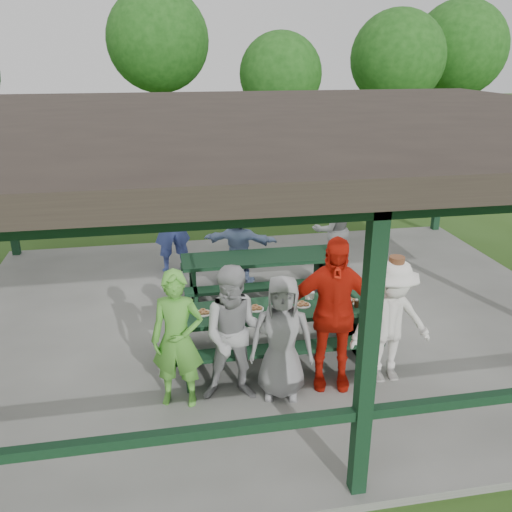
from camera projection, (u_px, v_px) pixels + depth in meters
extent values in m
plane|color=#2E4E18|center=(275.00, 321.00, 8.89)|extent=(90.00, 90.00, 0.00)
cube|color=slate|center=(275.00, 318.00, 8.87)|extent=(10.00, 8.00, 0.10)
cube|color=black|center=(367.00, 357.00, 4.83)|extent=(0.15, 0.15, 3.00)
cube|color=black|center=(6.00, 185.00, 11.00)|extent=(0.15, 0.15, 3.00)
cube|color=black|center=(239.00, 176.00, 11.81)|extent=(0.15, 0.15, 3.00)
cube|color=black|center=(442.00, 168.00, 12.62)|extent=(0.15, 0.15, 3.00)
cube|color=black|center=(96.00, 445.00, 4.64)|extent=(4.65, 0.10, 0.10)
cube|color=black|center=(129.00, 208.00, 11.62)|extent=(4.65, 0.10, 0.10)
cube|color=black|center=(342.00, 197.00, 12.43)|extent=(4.65, 0.10, 0.10)
cube|color=black|center=(380.00, 206.00, 4.33)|extent=(9.80, 0.15, 0.20)
cube|color=black|center=(238.00, 110.00, 11.32)|extent=(9.80, 0.15, 0.20)
cube|color=#2C241F|center=(277.00, 121.00, 7.74)|extent=(10.60, 8.60, 0.24)
cube|color=black|center=(272.00, 310.00, 7.44)|extent=(2.77, 0.75, 0.06)
cube|color=black|center=(281.00, 349.00, 7.04)|extent=(2.77, 0.28, 0.05)
cube|color=black|center=(264.00, 311.00, 8.06)|extent=(2.77, 0.28, 0.05)
cube|color=black|center=(185.00, 340.00, 7.36)|extent=(0.06, 0.70, 0.75)
cube|color=black|center=(354.00, 325.00, 7.77)|extent=(0.06, 0.70, 0.75)
cube|color=black|center=(186.00, 350.00, 7.42)|extent=(0.06, 1.39, 0.45)
cube|color=black|center=(353.00, 334.00, 7.82)|extent=(0.06, 1.39, 0.45)
cube|color=black|center=(261.00, 258.00, 9.32)|extent=(2.73, 0.75, 0.06)
cube|color=black|center=(268.00, 286.00, 8.92)|extent=(2.73, 0.28, 0.05)
cube|color=black|center=(256.00, 262.00, 9.94)|extent=(2.73, 0.28, 0.05)
cube|color=black|center=(193.00, 281.00, 9.24)|extent=(0.06, 0.70, 0.75)
cube|color=black|center=(327.00, 271.00, 9.64)|extent=(0.06, 0.70, 0.75)
cube|color=black|center=(194.00, 289.00, 9.30)|extent=(0.06, 1.39, 0.45)
cube|color=black|center=(326.00, 279.00, 9.70)|extent=(0.06, 1.39, 0.45)
cylinder|color=white|center=(203.00, 313.00, 7.27)|extent=(0.22, 0.22, 0.01)
torus|color=#A26739|center=(200.00, 313.00, 7.24)|extent=(0.10, 0.10, 0.03)
torus|color=#A26739|center=(206.00, 312.00, 7.25)|extent=(0.10, 0.10, 0.03)
torus|color=#A26739|center=(203.00, 310.00, 7.30)|extent=(0.10, 0.10, 0.03)
cylinder|color=white|center=(256.00, 309.00, 7.39)|extent=(0.22, 0.22, 0.01)
torus|color=#A26739|center=(253.00, 308.00, 7.36)|extent=(0.10, 0.10, 0.03)
torus|color=#A26739|center=(259.00, 308.00, 7.37)|extent=(0.10, 0.10, 0.03)
torus|color=#A26739|center=(255.00, 306.00, 7.43)|extent=(0.10, 0.10, 0.03)
cylinder|color=white|center=(303.00, 305.00, 7.50)|extent=(0.22, 0.22, 0.01)
torus|color=#A26739|center=(300.00, 305.00, 7.47)|extent=(0.10, 0.10, 0.03)
torus|color=#A26739|center=(306.00, 304.00, 7.48)|extent=(0.10, 0.10, 0.03)
torus|color=#A26739|center=(302.00, 302.00, 7.54)|extent=(0.10, 0.10, 0.03)
cylinder|color=white|center=(350.00, 301.00, 7.62)|extent=(0.22, 0.22, 0.01)
torus|color=#A26739|center=(348.00, 301.00, 7.59)|extent=(0.10, 0.10, 0.03)
torus|color=#A26739|center=(353.00, 300.00, 7.60)|extent=(0.10, 0.10, 0.03)
torus|color=#A26739|center=(349.00, 299.00, 7.65)|extent=(0.10, 0.10, 0.03)
cylinder|color=#381E0F|center=(224.00, 315.00, 7.13)|extent=(0.06, 0.06, 0.10)
cylinder|color=#381E0F|center=(271.00, 311.00, 7.24)|extent=(0.06, 0.06, 0.10)
cylinder|color=#381E0F|center=(327.00, 306.00, 7.37)|extent=(0.06, 0.06, 0.10)
cylinder|color=#381E0F|center=(350.00, 304.00, 7.43)|extent=(0.06, 0.06, 0.10)
cylinder|color=#381E0F|center=(356.00, 304.00, 7.44)|extent=(0.06, 0.06, 0.10)
cone|color=white|center=(230.00, 302.00, 7.50)|extent=(0.09, 0.09, 0.10)
cone|color=white|center=(283.00, 297.00, 7.63)|extent=(0.09, 0.09, 0.10)
cone|color=white|center=(308.00, 296.00, 7.69)|extent=(0.09, 0.09, 0.10)
cone|color=white|center=(312.00, 295.00, 7.70)|extent=(0.09, 0.09, 0.10)
cone|color=white|center=(340.00, 293.00, 7.77)|extent=(0.09, 0.09, 0.10)
imported|color=#55A836|center=(177.00, 340.00, 6.39)|extent=(0.71, 0.55, 1.73)
imported|color=#9D9C9F|center=(236.00, 335.00, 6.48)|extent=(0.94, 0.78, 1.75)
imported|color=gray|center=(282.00, 337.00, 6.58)|extent=(0.87, 0.66, 1.59)
imported|color=red|center=(332.00, 313.00, 6.72)|extent=(1.26, 0.74, 2.01)
imported|color=silver|center=(391.00, 322.00, 6.88)|extent=(1.08, 0.62, 1.66)
cylinder|color=brown|center=(396.00, 266.00, 6.60)|extent=(0.32, 0.32, 0.02)
cylinder|color=brown|center=(397.00, 261.00, 6.58)|extent=(0.19, 0.19, 0.11)
imported|color=#829BC9|center=(239.00, 244.00, 9.91)|extent=(1.44, 0.88, 1.48)
imported|color=#3F50A5|center=(171.00, 224.00, 10.33)|extent=(0.78, 0.60, 1.93)
imported|color=#9D9D9F|center=(332.00, 229.00, 10.35)|extent=(0.96, 0.82, 1.72)
imported|color=silver|center=(270.00, 166.00, 16.85)|extent=(6.02, 3.72, 1.55)
cube|color=navy|center=(136.00, 173.00, 15.74)|extent=(3.01, 1.80, 0.12)
cube|color=navy|center=(131.00, 170.00, 14.99)|extent=(2.82, 0.45, 0.41)
cube|color=navy|center=(139.00, 160.00, 16.31)|extent=(2.82, 0.45, 0.41)
cube|color=navy|center=(86.00, 165.00, 15.59)|extent=(0.26, 1.41, 0.41)
cube|color=navy|center=(184.00, 164.00, 15.71)|extent=(0.26, 1.41, 0.41)
cylinder|color=black|center=(100.00, 195.00, 15.15)|extent=(0.79, 0.29, 0.77)
cylinder|color=yellow|center=(100.00, 195.00, 15.15)|extent=(0.31, 0.26, 0.28)
cylinder|color=black|center=(111.00, 182.00, 16.57)|extent=(0.79, 0.29, 0.77)
cylinder|color=yellow|center=(111.00, 182.00, 16.57)|extent=(0.31, 0.26, 0.28)
cylinder|color=black|center=(165.00, 194.00, 15.22)|extent=(0.79, 0.29, 0.77)
cylinder|color=yellow|center=(165.00, 194.00, 15.22)|extent=(0.31, 0.26, 0.28)
cylinder|color=black|center=(171.00, 182.00, 16.64)|extent=(0.79, 0.29, 0.77)
cylinder|color=yellow|center=(171.00, 182.00, 16.64)|extent=(0.31, 0.26, 0.28)
cube|color=navy|center=(202.00, 176.00, 15.86)|extent=(1.02, 0.22, 0.08)
cone|color=#F2590C|center=(83.00, 162.00, 15.56)|extent=(0.08, 0.40, 0.41)
cylinder|color=#322214|center=(162.00, 111.00, 23.77)|extent=(0.36, 0.36, 3.36)
sphere|color=#194913|center=(158.00, 40.00, 22.74)|extent=(4.30, 4.30, 4.30)
cylinder|color=#322214|center=(280.00, 130.00, 21.24)|extent=(0.36, 0.36, 2.45)
sphere|color=#194913|center=(281.00, 74.00, 20.49)|extent=(3.13, 3.13, 3.13)
cylinder|color=#322214|center=(392.00, 123.00, 21.87)|extent=(0.36, 0.36, 2.86)
sphere|color=#194913|center=(398.00, 58.00, 20.99)|extent=(3.66, 3.66, 3.66)
cylinder|color=#322214|center=(451.00, 114.00, 23.82)|extent=(0.36, 0.36, 3.11)
sphere|color=#194913|center=(459.00, 49.00, 22.87)|extent=(3.98, 3.98, 3.98)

